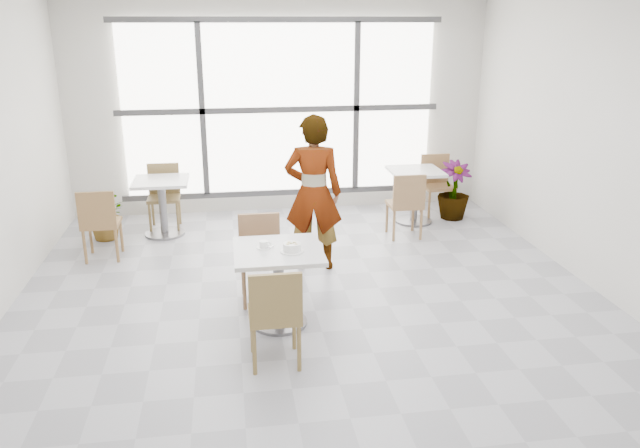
{
  "coord_description": "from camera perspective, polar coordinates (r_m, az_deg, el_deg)",
  "views": [
    {
      "loc": [
        -0.79,
        -5.46,
        2.73
      ],
      "look_at": [
        0.0,
        -0.3,
        1.0
      ],
      "focal_mm": 34.83,
      "sensor_mm": 36.0,
      "label": 1
    }
  ],
  "objects": [
    {
      "name": "coffee_cup",
      "position": [
        5.65,
        -5.17,
        -1.93
      ],
      "size": [
        0.16,
        0.13,
        0.07
      ],
      "color": "white",
      "rests_on": "main_table"
    },
    {
      "name": "person",
      "position": [
        6.93,
        -0.62,
        2.86
      ],
      "size": [
        0.71,
        0.53,
        1.76
      ],
      "primitive_type": "imported",
      "rotation": [
        0.0,
        0.0,
        2.97
      ],
      "color": "black",
      "rests_on": "ground"
    },
    {
      "name": "bg_chair_right_near",
      "position": [
        8.06,
        7.95,
        2.09
      ],
      "size": [
        0.42,
        0.42,
        0.87
      ],
      "rotation": [
        0.0,
        0.0,
        3.14
      ],
      "color": "#936D45",
      "rests_on": "ground"
    },
    {
      "name": "wall_right",
      "position": [
        6.76,
        25.74,
        6.03
      ],
      "size": [
        0.0,
        7.0,
        7.0
      ],
      "primitive_type": "plane",
      "rotation": [
        1.57,
        0.0,
        -1.57
      ],
      "color": "silver",
      "rests_on": "ground"
    },
    {
      "name": "oatmeal_bowl",
      "position": [
        5.54,
        -2.6,
        -2.15
      ],
      "size": [
        0.21,
        0.21,
        0.09
      ],
      "color": "white",
      "rests_on": "main_table"
    },
    {
      "name": "bg_chair_left_far",
      "position": [
        8.68,
        -14.15,
        2.9
      ],
      "size": [
        0.42,
        0.42,
        0.87
      ],
      "color": "olive",
      "rests_on": "ground"
    },
    {
      "name": "wall_back",
      "position": [
        9.08,
        -3.69,
        10.52
      ],
      "size": [
        6.0,
        0.0,
        6.0
      ],
      "primitive_type": "plane",
      "rotation": [
        1.57,
        0.0,
        0.0
      ],
      "color": "silver",
      "rests_on": "ground"
    },
    {
      "name": "window",
      "position": [
        9.02,
        -3.65,
        10.46
      ],
      "size": [
        4.6,
        0.07,
        2.52
      ],
      "color": "white",
      "rests_on": "ground"
    },
    {
      "name": "bg_table_right",
      "position": [
        8.74,
        8.7,
        3.26
      ],
      "size": [
        0.7,
        0.7,
        0.75
      ],
      "color": "silver",
      "rests_on": "ground"
    },
    {
      "name": "plant_right",
      "position": [
        9.02,
        12.2,
        3.04
      ],
      "size": [
        0.48,
        0.48,
        0.83
      ],
      "primitive_type": "imported",
      "rotation": [
        0.0,
        0.0,
        0.03
      ],
      "color": "#4C8138",
      "rests_on": "ground"
    },
    {
      "name": "main_table",
      "position": [
        5.71,
        -3.84,
        -4.46
      ],
      "size": [
        0.8,
        0.8,
        0.75
      ],
      "color": "silver",
      "rests_on": "ground"
    },
    {
      "name": "wall_front",
      "position": [
        2.45,
        11.67,
        -12.31
      ],
      "size": [
        6.0,
        0.0,
        6.0
      ],
      "primitive_type": "plane",
      "rotation": [
        -1.57,
        0.0,
        0.0
      ],
      "color": "silver",
      "rests_on": "ground"
    },
    {
      "name": "floor",
      "position": [
        6.16,
        -0.43,
        -7.99
      ],
      "size": [
        7.0,
        7.0,
        0.0
      ],
      "primitive_type": "plane",
      "color": "#9E9EA5",
      "rests_on": "ground"
    },
    {
      "name": "plant_left",
      "position": [
        8.46,
        -19.02,
        0.87
      ],
      "size": [
        0.72,
        0.66,
        0.67
      ],
      "primitive_type": "imported",
      "rotation": [
        0.0,
        0.0,
        -0.25
      ],
      "color": "#47834A",
      "rests_on": "ground"
    },
    {
      "name": "bg_chair_right_far",
      "position": [
        9.16,
        10.65,
        3.94
      ],
      "size": [
        0.42,
        0.42,
        0.87
      ],
      "color": "olive",
      "rests_on": "ground"
    },
    {
      "name": "chair_near",
      "position": [
        5.04,
        -4.15,
        -8.01
      ],
      "size": [
        0.42,
        0.42,
        0.87
      ],
      "rotation": [
        0.0,
        0.0,
        3.14
      ],
      "color": "olive",
      "rests_on": "ground"
    },
    {
      "name": "bg_chair_left_near",
      "position": [
        7.67,
        -19.6,
        0.35
      ],
      "size": [
        0.42,
        0.42,
        0.87
      ],
      "rotation": [
        0.0,
        0.0,
        3.14
      ],
      "color": "olive",
      "rests_on": "ground"
    },
    {
      "name": "bg_table_left",
      "position": [
        8.37,
        -14.3,
        2.21
      ],
      "size": [
        0.7,
        0.7,
        0.75
      ],
      "color": "silver",
      "rests_on": "ground"
    },
    {
      "name": "chair_far",
      "position": [
        6.29,
        -5.51,
        -2.53
      ],
      "size": [
        0.42,
        0.42,
        0.87
      ],
      "color": "#916744",
      "rests_on": "ground"
    }
  ]
}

